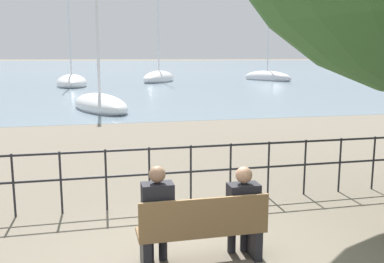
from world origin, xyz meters
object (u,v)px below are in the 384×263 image
Objects in this scene: park_bench at (202,231)px; sailboat_4 at (72,82)px; seated_person_right at (242,207)px; sailboat_0 at (267,77)px; seated_person_left at (157,212)px; sailboat_3 at (100,105)px; sailboat_1 at (159,78)px.

sailboat_4 is at bearing 94.96° from park_bench.
seated_person_right is 0.12× the size of sailboat_0.
seated_person_right is (1.09, 0.00, -0.03)m from seated_person_left.
seated_person_left is at bearing -179.89° from seated_person_right.
sailboat_4 is (-3.55, 34.45, -0.31)m from seated_person_right.
sailboat_3 is 0.57× the size of sailboat_4.
sailboat_1 is at bearing 29.69° from sailboat_4.
sailboat_0 is 29.86m from sailboat_3.
park_bench is 16.43m from sailboat_3.
sailboat_4 is at bearing 94.07° from seated_person_left.
sailboat_3 reaches higher than seated_person_left.
sailboat_1 reaches higher than seated_person_left.
sailboat_4 is at bearing 173.41° from sailboat_0.
sailboat_1 is (5.05, 39.79, -0.29)m from seated_person_right.
sailboat_0 is 0.85× the size of sailboat_4.
sailboat_1 is at bearing 82.77° from seated_person_right.
sailboat_4 is (-20.70, -5.21, 0.01)m from sailboat_0.
sailboat_4 is (-2.07, 18.12, 0.09)m from sailboat_3.
seated_person_left is 1.10m from seated_person_right.
sailboat_1 reaches higher than sailboat_0.
sailboat_0 is 0.80× the size of sailboat_1.
sailboat_0 reaches higher than seated_person_left.
sailboat_1 reaches higher than park_bench.
sailboat_0 is (18.25, 39.66, -0.35)m from seated_person_left.
sailboat_0 is 21.35m from sailboat_4.
sailboat_3 is at bearing -85.64° from sailboat_4.
sailboat_0 is 12.10m from sailboat_1.
seated_person_left is 0.12× the size of sailboat_0.
seated_person_right is at bearing -86.30° from sailboat_4.
sailboat_4 reaches higher than seated_person_left.
seated_person_left is 43.66m from sailboat_0.
sailboat_1 is 1.06× the size of sailboat_4.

